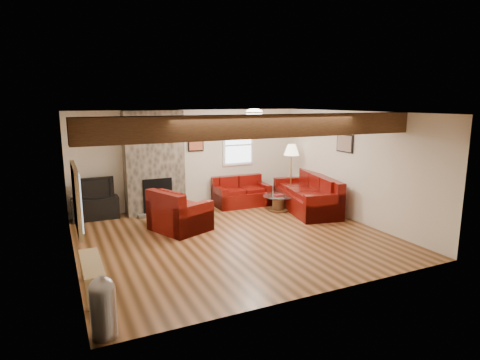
{
  "coord_description": "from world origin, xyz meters",
  "views": [
    {
      "loc": [
        -3.2,
        -7.08,
        2.71
      ],
      "look_at": [
        0.32,
        0.4,
        1.08
      ],
      "focal_mm": 30.0,
      "sensor_mm": 36.0,
      "label": 1
    }
  ],
  "objects_px": {
    "armchair_red": "(180,210)",
    "television": "(94,187)",
    "floor_lamp": "(291,153)",
    "coffee_table": "(279,203)",
    "tv_cabinet": "(96,208)",
    "loveseat": "(242,191)",
    "sofa_three": "(306,193)"
  },
  "relations": [
    {
      "from": "television",
      "to": "floor_lamp",
      "type": "relative_size",
      "value": 0.54
    },
    {
      "from": "floor_lamp",
      "to": "television",
      "type": "bearing_deg",
      "value": 172.39
    },
    {
      "from": "armchair_red",
      "to": "television",
      "type": "height_order",
      "value": "television"
    },
    {
      "from": "television",
      "to": "floor_lamp",
      "type": "bearing_deg",
      "value": -7.61
    },
    {
      "from": "loveseat",
      "to": "armchair_red",
      "type": "height_order",
      "value": "armchair_red"
    },
    {
      "from": "coffee_table",
      "to": "sofa_three",
      "type": "bearing_deg",
      "value": -22.2
    },
    {
      "from": "loveseat",
      "to": "sofa_three",
      "type": "bearing_deg",
      "value": -40.62
    },
    {
      "from": "sofa_three",
      "to": "television",
      "type": "bearing_deg",
      "value": -94.89
    },
    {
      "from": "television",
      "to": "floor_lamp",
      "type": "distance_m",
      "value": 5.0
    },
    {
      "from": "floor_lamp",
      "to": "sofa_three",
      "type": "bearing_deg",
      "value": -92.85
    },
    {
      "from": "coffee_table",
      "to": "television",
      "type": "distance_m",
      "value": 4.44
    },
    {
      "from": "coffee_table",
      "to": "tv_cabinet",
      "type": "bearing_deg",
      "value": 164.52
    },
    {
      "from": "armchair_red",
      "to": "tv_cabinet",
      "type": "distance_m",
      "value": 2.24
    },
    {
      "from": "sofa_three",
      "to": "television",
      "type": "distance_m",
      "value": 5.1
    },
    {
      "from": "loveseat",
      "to": "tv_cabinet",
      "type": "height_order",
      "value": "loveseat"
    },
    {
      "from": "armchair_red",
      "to": "television",
      "type": "xyz_separation_m",
      "value": [
        -1.55,
        1.61,
        0.32
      ]
    },
    {
      "from": "sofa_three",
      "to": "tv_cabinet",
      "type": "xyz_separation_m",
      "value": [
        -4.88,
        1.44,
        -0.19
      ]
    },
    {
      "from": "armchair_red",
      "to": "coffee_table",
      "type": "bearing_deg",
      "value": -103.84
    },
    {
      "from": "sofa_three",
      "to": "armchair_red",
      "type": "distance_m",
      "value": 3.33
    },
    {
      "from": "coffee_table",
      "to": "floor_lamp",
      "type": "height_order",
      "value": "floor_lamp"
    },
    {
      "from": "sofa_three",
      "to": "floor_lamp",
      "type": "height_order",
      "value": "floor_lamp"
    },
    {
      "from": "loveseat",
      "to": "television",
      "type": "distance_m",
      "value": 3.66
    },
    {
      "from": "loveseat",
      "to": "floor_lamp",
      "type": "height_order",
      "value": "floor_lamp"
    },
    {
      "from": "coffee_table",
      "to": "floor_lamp",
      "type": "relative_size",
      "value": 0.5
    },
    {
      "from": "armchair_red",
      "to": "floor_lamp",
      "type": "distance_m",
      "value": 3.62
    },
    {
      "from": "coffee_table",
      "to": "tv_cabinet",
      "type": "xyz_separation_m",
      "value": [
        -4.24,
        1.18,
        0.06
      ]
    },
    {
      "from": "tv_cabinet",
      "to": "television",
      "type": "bearing_deg",
      "value": 0.0
    },
    {
      "from": "sofa_three",
      "to": "loveseat",
      "type": "xyz_separation_m",
      "value": [
        -1.26,
        1.14,
        -0.07
      ]
    },
    {
      "from": "sofa_three",
      "to": "loveseat",
      "type": "bearing_deg",
      "value": -120.63
    },
    {
      "from": "sofa_three",
      "to": "coffee_table",
      "type": "relative_size",
      "value": 2.89
    },
    {
      "from": "loveseat",
      "to": "coffee_table",
      "type": "xyz_separation_m",
      "value": [
        0.62,
        -0.88,
        -0.18
      ]
    },
    {
      "from": "loveseat",
      "to": "floor_lamp",
      "type": "xyz_separation_m",
      "value": [
        1.3,
        -0.36,
        0.99
      ]
    }
  ]
}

